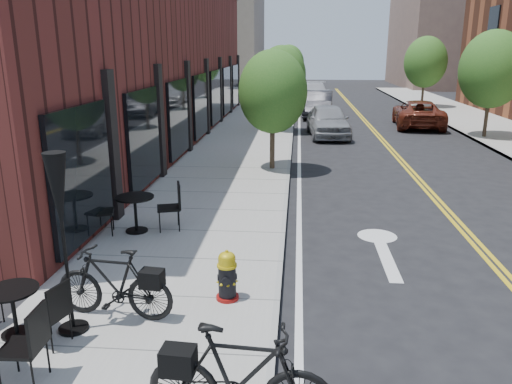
{
  "coord_description": "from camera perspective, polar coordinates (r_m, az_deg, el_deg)",
  "views": [
    {
      "loc": [
        0.21,
        -7.08,
        3.94
      ],
      "look_at": [
        -0.64,
        3.07,
        1.0
      ],
      "focal_mm": 35.0,
      "sensor_mm": 36.0,
      "label": 1
    }
  ],
  "objects": [
    {
      "name": "ground",
      "position": [
        8.1,
        2.75,
        -13.0
      ],
      "size": [
        120.0,
        120.0,
        0.0
      ],
      "primitive_type": "plane",
      "color": "black",
      "rests_on": "ground"
    },
    {
      "name": "sidewalk_near",
      "position": [
        17.65,
        -2.53,
        3.39
      ],
      "size": [
        4.0,
        70.0,
        0.12
      ],
      "primitive_type": "cube",
      "color": "#9E9B93",
      "rests_on": "ground"
    },
    {
      "name": "building_near",
      "position": [
        22.12,
        -13.31,
        14.55
      ],
      "size": [
        5.0,
        28.0,
        7.0
      ],
      "primitive_type": "cube",
      "color": "#4F1E19",
      "rests_on": "ground"
    },
    {
      "name": "bg_building_left",
      "position": [
        55.7,
        -3.86,
        17.16
      ],
      "size": [
        8.0,
        14.0,
        10.0
      ],
      "primitive_type": "cube",
      "color": "#726656",
      "rests_on": "ground"
    },
    {
      "name": "bg_building_right",
      "position": [
        59.26,
        21.22,
        17.06
      ],
      "size": [
        10.0,
        16.0,
        12.0
      ],
      "primitive_type": "cube",
      "color": "brown",
      "rests_on": "ground"
    },
    {
      "name": "tree_near_a",
      "position": [
        16.15,
        1.93,
        11.36
      ],
      "size": [
        2.2,
        2.2,
        3.81
      ],
      "color": "#382B1E",
      "rests_on": "sidewalk_near"
    },
    {
      "name": "tree_near_b",
      "position": [
        24.12,
        2.93,
        13.17
      ],
      "size": [
        2.3,
        2.3,
        3.98
      ],
      "color": "#382B1E",
      "rests_on": "sidewalk_near"
    },
    {
      "name": "tree_near_c",
      "position": [
        32.12,
        3.43,
        13.56
      ],
      "size": [
        2.1,
        2.1,
        3.67
      ],
      "color": "#382B1E",
      "rests_on": "sidewalk_near"
    },
    {
      "name": "tree_near_d",
      "position": [
        40.1,
        3.75,
        14.43
      ],
      "size": [
        2.4,
        2.4,
        4.11
      ],
      "color": "#382B1E",
      "rests_on": "sidewalk_near"
    },
    {
      "name": "tree_far_b",
      "position": [
        24.57,
        25.4,
        12.54
      ],
      "size": [
        2.8,
        2.8,
        4.62
      ],
      "color": "#382B1E",
      "rests_on": "sidewalk_far"
    },
    {
      "name": "tree_far_c",
      "position": [
        36.08,
        18.8,
        13.88
      ],
      "size": [
        2.8,
        2.8,
        4.62
      ],
      "color": "#382B1E",
      "rests_on": "sidewalk_far"
    },
    {
      "name": "fire_hydrant",
      "position": [
        7.92,
        -3.32,
        -9.57
      ],
      "size": [
        0.43,
        0.43,
        0.83
      ],
      "rotation": [
        0.0,
        0.0,
        0.21
      ],
      "color": "maroon",
      "rests_on": "sidewalk_near"
    },
    {
      "name": "bicycle_left",
      "position": [
        7.63,
        -15.93,
        -9.99
      ],
      "size": [
        1.85,
        0.72,
        1.08
      ],
      "primitive_type": "imported",
      "rotation": [
        0.0,
        0.0,
        -1.69
      ],
      "color": "black",
      "rests_on": "sidewalk_near"
    },
    {
      "name": "bicycle_right",
      "position": [
        5.41,
        -1.81,
        -20.53
      ],
      "size": [
        1.99,
        0.69,
        1.18
      ],
      "primitive_type": "imported",
      "rotation": [
        0.0,
        0.0,
        1.5
      ],
      "color": "black",
      "rests_on": "sidewalk_near"
    },
    {
      "name": "bistro_set_a",
      "position": [
        7.71,
        -26.01,
        -11.54
      ],
      "size": [
        1.7,
        0.89,
        0.9
      ],
      "rotation": [
        0.0,
        0.0,
        -0.28
      ],
      "color": "black",
      "rests_on": "sidewalk_near"
    },
    {
      "name": "bistro_set_c",
      "position": [
        10.98,
        -13.63,
        -1.86
      ],
      "size": [
        1.95,
        1.02,
        1.03
      ],
      "rotation": [
        0.0,
        0.0,
        0.29
      ],
      "color": "black",
      "rests_on": "sidewalk_near"
    },
    {
      "name": "patio_umbrella",
      "position": [
        7.02,
        -21.51,
        -1.52
      ],
      "size": [
        0.41,
        0.41,
        2.55
      ],
      "color": "black",
      "rests_on": "sidewalk_near"
    },
    {
      "name": "parked_car_a",
      "position": [
        23.42,
        8.22,
        8.08
      ],
      "size": [
        2.04,
        4.43,
        1.47
      ],
      "primitive_type": "imported",
      "rotation": [
        0.0,
        0.0,
        0.07
      ],
      "color": "gray",
      "rests_on": "ground"
    },
    {
      "name": "parked_car_b",
      "position": [
        30.21,
        7.12,
        9.95
      ],
      "size": [
        1.96,
        4.74,
        1.53
      ],
      "primitive_type": "imported",
      "rotation": [
        0.0,
        0.0,
        -0.07
      ],
      "color": "black",
      "rests_on": "ground"
    },
    {
      "name": "parked_car_c",
      "position": [
        36.2,
        6.55,
        11.04
      ],
      "size": [
        2.34,
        5.61,
        1.62
      ],
      "primitive_type": "imported",
      "rotation": [
        0.0,
        0.0,
        -0.01
      ],
      "color": "silver",
      "rests_on": "ground"
    },
    {
      "name": "parked_car_far",
      "position": [
        27.42,
        18.03,
        8.52
      ],
      "size": [
        2.78,
        5.18,
        1.38
      ],
      "primitive_type": "imported",
      "rotation": [
        0.0,
        0.0,
        3.04
      ],
      "color": "maroon",
      "rests_on": "ground"
    }
  ]
}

